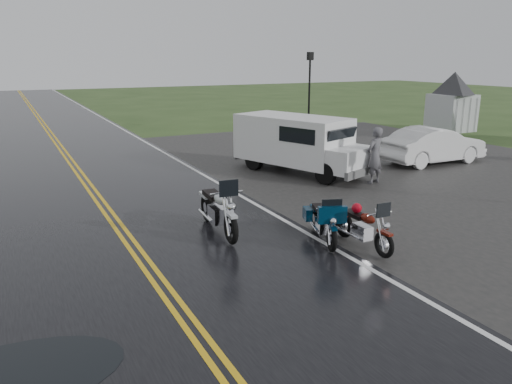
% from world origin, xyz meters
% --- Properties ---
extents(ground, '(120.00, 120.00, 0.00)m').
position_xyz_m(ground, '(0.00, 0.00, 0.00)').
color(ground, '#2D471E').
rests_on(ground, ground).
extents(road, '(8.00, 100.00, 0.04)m').
position_xyz_m(road, '(0.00, 10.00, 0.02)').
color(road, black).
rests_on(road, ground).
extents(parking_pad, '(14.00, 24.00, 0.03)m').
position_xyz_m(parking_pad, '(11.00, 5.00, 0.01)').
color(parking_pad, black).
rests_on(parking_pad, ground).
extents(visitor_center, '(16.00, 10.00, 4.80)m').
position_xyz_m(visitor_center, '(20.00, 12.00, 2.40)').
color(visitor_center, '#A8AAAD').
rests_on(visitor_center, ground).
extents(motorcycle_red, '(0.73, 1.90, 1.12)m').
position_xyz_m(motorcycle_red, '(4.37, -0.61, 0.56)').
color(motorcycle_red, '#551309').
rests_on(motorcycle_red, ground).
extents(motorcycle_teal, '(1.29, 2.02, 1.12)m').
position_xyz_m(motorcycle_teal, '(3.62, 0.14, 0.56)').
color(motorcycle_teal, '#05253E').
rests_on(motorcycle_teal, ground).
extents(motorcycle_silver, '(1.03, 2.41, 1.39)m').
position_xyz_m(motorcycle_silver, '(1.93, 1.48, 0.69)').
color(motorcycle_silver, '#B7BBC0').
rests_on(motorcycle_silver, ground).
extents(van_white, '(3.60, 5.52, 2.03)m').
position_xyz_m(van_white, '(6.84, 5.02, 1.02)').
color(van_white, white).
rests_on(van_white, ground).
extents(person_at_van, '(0.77, 0.62, 1.82)m').
position_xyz_m(person_at_van, '(8.32, 4.46, 0.91)').
color(person_at_van, '#514F55').
rests_on(person_at_van, ground).
extents(sedan_white, '(4.20, 1.47, 1.38)m').
position_xyz_m(sedan_white, '(12.41, 5.90, 0.69)').
color(sedan_white, silver).
rests_on(sedan_white, ground).
extents(lamp_post_far_right, '(0.37, 0.37, 4.27)m').
position_xyz_m(lamp_post_far_right, '(12.18, 14.35, 2.14)').
color(lamp_post_far_right, black).
rests_on(lamp_post_far_right, ground).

